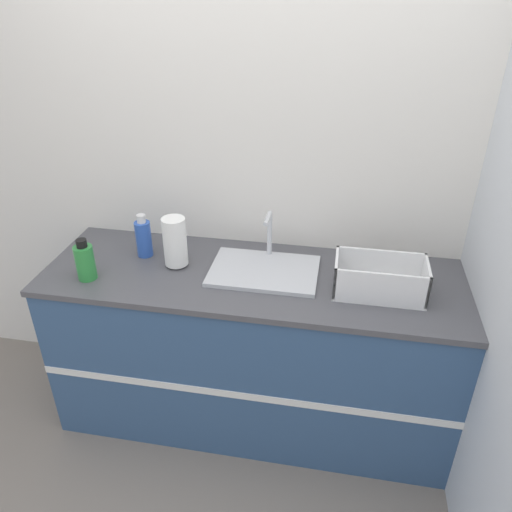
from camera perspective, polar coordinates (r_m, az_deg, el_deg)
The scene contains 9 objects.
ground_plane at distance 2.75m, azimuth -1.61°, elevation -22.08°, with size 12.00×12.00×0.00m, color slate.
wall_back at distance 2.51m, azimuth 1.18°, elevation 9.79°, with size 4.39×0.06×2.60m.
wall_right at distance 2.25m, azimuth 26.26°, elevation 4.14°, with size 0.06×2.65×2.60m.
counter_cabinet at distance 2.64m, azimuth -0.29°, elevation -10.48°, with size 2.01×0.67×0.91m.
sink at distance 2.38m, azimuth 0.96°, elevation -1.47°, with size 0.51×0.35×0.25m.
paper_towel_roll at distance 2.41m, azimuth -9.24°, elevation 1.59°, with size 0.11×0.11×0.25m.
dish_rack at distance 2.27m, azimuth 13.92°, elevation -2.79°, with size 0.40×0.22×0.16m.
bottle_green at distance 2.43m, azimuth -18.96°, elevation -0.59°, with size 0.09×0.09×0.20m.
bottle_blue at distance 2.55m, azimuth -12.73°, elevation 2.06°, with size 0.08×0.08×0.22m.
Camera 1 is at (0.38, -1.65, 2.16)m, focal length 35.00 mm.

